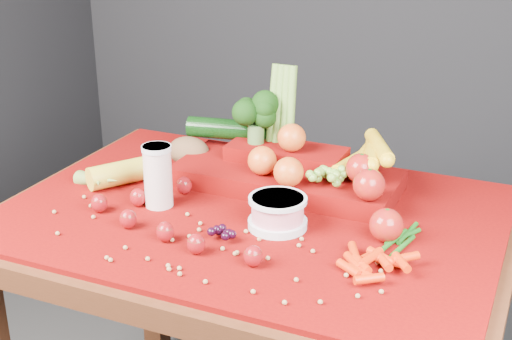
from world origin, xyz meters
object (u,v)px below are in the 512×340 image
at_px(table, 252,254).
at_px(milk_glass, 158,174).
at_px(produce_mound, 294,164).
at_px(yogurt_bowl, 278,211).

height_order(table, milk_glass, milk_glass).
bearing_deg(produce_mound, milk_glass, -136.96).
xyz_separation_m(table, milk_glass, (-0.20, -0.06, 0.18)).
distance_m(table, milk_glass, 0.28).
relative_size(milk_glass, yogurt_bowl, 1.14).
xyz_separation_m(milk_glass, produce_mound, (0.23, 0.22, -0.02)).
relative_size(table, produce_mound, 1.80).
relative_size(table, milk_glass, 7.83).
distance_m(yogurt_bowl, produce_mound, 0.22).
xyz_separation_m(milk_glass, yogurt_bowl, (0.28, 0.01, -0.04)).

